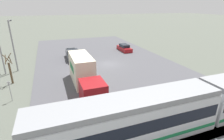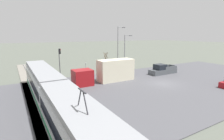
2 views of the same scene
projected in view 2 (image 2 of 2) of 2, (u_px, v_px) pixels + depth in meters
The scene contains 11 objects.
ground_plane at pixel (163, 84), 27.35m from camera, with size 320.00×320.00×0.00m, color #565B51.
road_surface at pixel (163, 84), 27.34m from camera, with size 22.72×51.66×0.08m.
rail_bed at pixel (50, 105), 18.97m from camera, with size 61.18×4.40×0.22m.
light_rail_tram at pixel (56, 99), 16.11m from camera, with size 28.16×2.76×4.55m.
box_truck at pixel (108, 72), 28.17m from camera, with size 2.37×10.21×3.50m.
pickup_truck at pixel (162, 70), 33.86m from camera, with size 1.96×5.83×1.94m.
traffic_light_pole at pixel (60, 58), 32.15m from camera, with size 0.28×0.47×5.05m.
street_tree at pixel (106, 62), 37.29m from camera, with size 0.95×0.79×3.95m.
street_lamp_near_crossing at pixel (125, 49), 39.23m from camera, with size 0.36×1.95×7.50m.
street_lamp_mid_block at pixel (119, 45), 39.87m from camera, with size 0.36×1.95×9.32m.
no_parking_sign at pixel (86, 67), 34.48m from camera, with size 0.32×0.08×2.20m.
Camera 2 is at (-18.77, 20.16, 7.61)m, focal length 28.00 mm.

